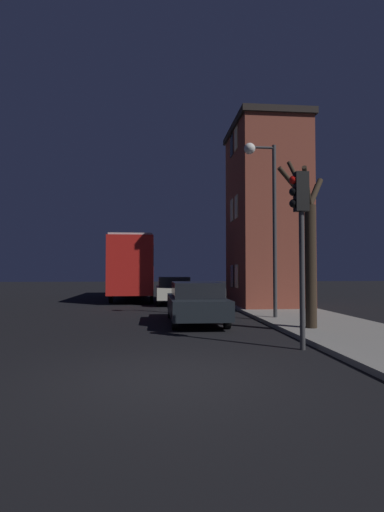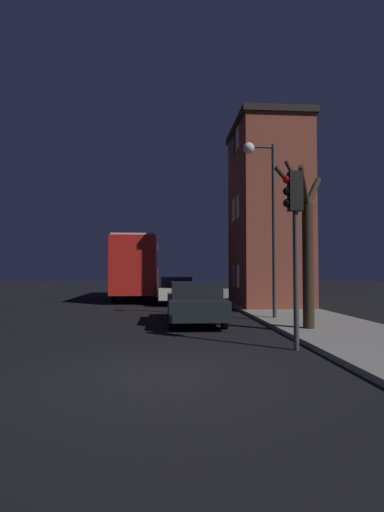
{
  "view_description": "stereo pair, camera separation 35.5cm",
  "coord_description": "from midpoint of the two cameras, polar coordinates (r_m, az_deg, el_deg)",
  "views": [
    {
      "loc": [
        -0.21,
        -6.82,
        1.78
      ],
      "look_at": [
        1.28,
        8.98,
        2.37
      ],
      "focal_mm": 28.0,
      "sensor_mm": 36.0,
      "label": 1
    },
    {
      "loc": [
        0.14,
        -6.85,
        1.78
      ],
      "look_at": [
        1.28,
        8.98,
        2.37
      ],
      "focal_mm": 28.0,
      "sensor_mm": 36.0,
      "label": 2
    }
  ],
  "objects": [
    {
      "name": "brick_building",
      "position": [
        20.11,
        11.29,
        5.98
      ],
      "size": [
        3.4,
        4.96,
        8.91
      ],
      "color": "brown",
      "rests_on": "sidewalk"
    },
    {
      "name": "traffic_light",
      "position": [
        9.4,
        15.41,
        4.83
      ],
      "size": [
        0.43,
        0.24,
        4.04
      ],
      "color": "#38383A",
      "rests_on": "ground"
    },
    {
      "name": "streetlamp",
      "position": [
        14.68,
        11.05,
        8.03
      ],
      "size": [
        1.17,
        0.41,
        6.26
      ],
      "color": "#38383A",
      "rests_on": "sidewalk"
    },
    {
      "name": "bus",
      "position": [
        25.89,
        -7.32,
        -1.09
      ],
      "size": [
        2.46,
        10.07,
        3.79
      ],
      "color": "red",
      "rests_on": "ground"
    },
    {
      "name": "bare_tree",
      "position": [
        12.11,
        16.94,
        1.41
      ],
      "size": [
        1.76,
        1.73,
        5.01
      ],
      "color": "#2D2319",
      "rests_on": "sidewalk"
    },
    {
      "name": "car_near_lane",
      "position": [
        13.68,
        1.11,
        -6.55
      ],
      "size": [
        1.8,
        4.56,
        1.4
      ],
      "color": "black",
      "rests_on": "ground"
    },
    {
      "name": "ground_plane",
      "position": [
        7.07,
        -3.84,
        -16.7
      ],
      "size": [
        120.0,
        120.0,
        0.0
      ],
      "primitive_type": "plane",
      "color": "black"
    },
    {
      "name": "car_mid_lane",
      "position": [
        21.42,
        -1.84,
        -4.83
      ],
      "size": [
        1.81,
        4.05,
        1.46
      ],
      "color": "beige",
      "rests_on": "ground"
    }
  ]
}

